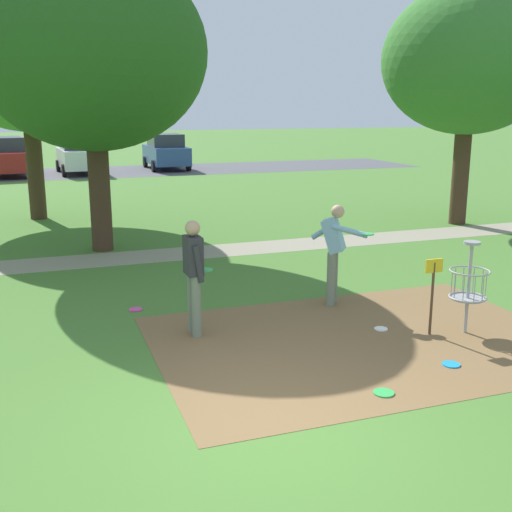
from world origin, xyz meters
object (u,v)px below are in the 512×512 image
player_foreground_watching (334,248)px  parked_car_center_right (166,152)px  parked_car_center_left (79,155)px  tree_mid_center (469,60)px  frisbee_near_basket (381,329)px  parked_car_leftmost (6,157)px  frisbee_by_tee (136,309)px  frisbee_mid_grass (384,393)px  tree_mid_left (92,52)px  frisbee_far_right (451,364)px  disc_golf_basket (465,284)px  player_throwing (194,271)px  tree_near_left (26,57)px

player_foreground_watching → parked_car_center_right: 24.01m
parked_car_center_left → tree_mid_center: bearing=-62.5°
frisbee_near_basket → parked_car_leftmost: bearing=103.8°
frisbee_by_tee → frisbee_mid_grass: size_ratio=0.89×
frisbee_by_tee → tree_mid_center: bearing=25.7°
tree_mid_left → player_foreground_watching: bearing=-59.4°
player_foreground_watching → frisbee_far_right: size_ratio=7.35×
disc_golf_basket → frisbee_far_right: size_ratio=5.97×
frisbee_near_basket → frisbee_by_tee: size_ratio=0.93×
tree_mid_left → tree_mid_center: 9.93m
player_throwing → tree_mid_left: size_ratio=0.26×
frisbee_mid_grass → frisbee_by_tee: bearing=119.1°
frisbee_mid_grass → frisbee_far_right: 1.33m
frisbee_mid_grass → parked_car_center_right: bearing=83.8°
frisbee_mid_grass → tree_mid_center: size_ratio=0.04×
frisbee_near_basket → frisbee_mid_grass: 2.20m
player_foreground_watching → frisbee_near_basket: size_ratio=8.39×
frisbee_by_tee → tree_mid_left: (-0.03, 4.70, 4.41)m
frisbee_near_basket → parked_car_center_left: (-2.63, 24.57, 0.91)m
frisbee_near_basket → parked_car_center_right: 25.38m
tree_near_left → parked_car_center_left: tree_near_left is taller
tree_mid_left → frisbee_mid_grass: bearing=-75.3°
disc_golf_basket → parked_car_center_right: 25.82m
frisbee_near_basket → parked_car_leftmost: (-6.01, 24.48, 0.91)m
frisbee_by_tee → tree_near_left: 10.75m
frisbee_near_basket → frisbee_by_tee: same height
frisbee_near_basket → tree_mid_left: bearing=116.2°
frisbee_near_basket → frisbee_mid_grass: same height
tree_mid_center → frisbee_near_basket: bearing=-133.4°
disc_golf_basket → parked_car_center_left: 25.35m
disc_golf_basket → parked_car_center_left: bearing=98.4°
player_throwing → frisbee_far_right: size_ratio=7.35×
parked_car_leftmost → player_throwing: bearing=-82.0°
disc_golf_basket → player_foreground_watching: bearing=122.4°
frisbee_far_right → tree_near_left: 14.87m
parked_car_center_left → parked_car_center_right: 4.55m
tree_mid_left → parked_car_leftmost: size_ratio=1.51×
tree_mid_left → disc_golf_basket: bearing=-59.0°
tree_near_left → parked_car_leftmost: size_ratio=1.53×
player_throwing → frisbee_near_basket: (2.70, -0.74, -0.96)m
frisbee_mid_grass → player_foreground_watching: bearing=73.9°
player_foreground_watching → parked_car_center_left: parked_car_center_left is taller
disc_golf_basket → player_foreground_watching: player_foreground_watching is taller
frisbee_mid_grass → disc_golf_basket: bearing=33.1°
frisbee_far_right → disc_golf_basket: bearing=47.5°
frisbee_by_tee → disc_golf_basket: bearing=-31.2°
player_foreground_watching → tree_near_left: (-4.60, 10.41, 3.62)m
tree_near_left → tree_mid_left: tree_near_left is taller
tree_mid_center → tree_near_left: bearing=156.8°
frisbee_by_tee → player_foreground_watching: bearing=-13.9°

